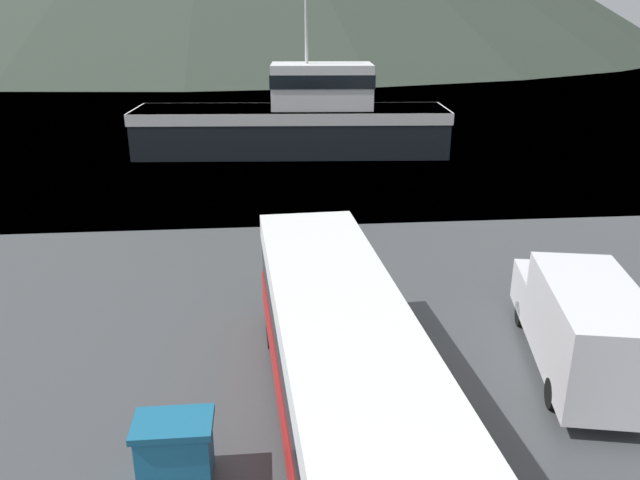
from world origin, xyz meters
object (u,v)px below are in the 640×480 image
delivery_van (581,323)px  fishing_boat (297,120)px  tour_bus (346,380)px  storage_bin (175,450)px

delivery_van → fishing_boat: fishing_boat is taller
tour_bus → storage_bin: (-3.30, -0.45, -1.07)m
storage_bin → delivery_van: bearing=17.9°
tour_bus → delivery_van: tour_bus is taller
delivery_van → fishing_boat: (-5.49, 25.71, 0.75)m
tour_bus → fishing_boat: (0.60, 28.29, 0.33)m
fishing_boat → storage_bin: fishing_boat is taller
delivery_van → storage_bin: (-9.39, -3.02, -0.64)m
tour_bus → fishing_boat: bearing=85.6°
delivery_van → storage_bin: size_ratio=4.51×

